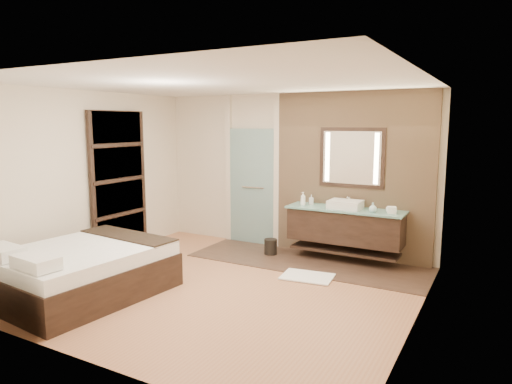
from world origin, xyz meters
The scene contains 15 objects.
floor centered at (0.00, 0.00, 0.00)m, with size 5.00×5.00×0.00m, color #A96947.
tile_strip centered at (0.60, 1.60, 0.01)m, with size 3.80×1.30×0.01m, color #37261E.
stone_wall centered at (1.10, 2.21, 1.35)m, with size 2.60×0.08×2.70m, color tan.
vanity centered at (1.10, 1.92, 0.58)m, with size 1.85×0.55×0.88m.
mirror_unit centered at (1.10, 2.16, 1.65)m, with size 1.06×0.04×0.96m.
frosted_door centered at (-0.75, 2.20, 1.14)m, with size 1.10×0.12×2.70m.
shoji_partition centered at (-2.43, 0.60, 1.21)m, with size 0.06×1.20×2.40m.
bed centered at (-1.41, -1.10, 0.32)m, with size 1.79×2.15×0.77m.
bath_mat centered at (0.89, 0.90, 0.02)m, with size 0.72×0.50×0.02m, color white.
waste_bin centered at (-0.10, 1.68, 0.13)m, with size 0.22×0.22×0.27m, color black.
tissue_box centered at (1.83, 1.87, 0.92)m, with size 0.12×0.12×0.10m, color white.
soap_bottle_a centered at (0.40, 1.86, 0.97)m, with size 0.08×0.08×0.22m, color white.
soap_bottle_b centered at (0.49, 2.00, 0.95)m, with size 0.07×0.07×0.16m, color #B2B2B2.
soap_bottle_c centered at (1.56, 1.81, 0.94)m, with size 0.12×0.12×0.15m, color #ADD9D9.
cup centered at (1.79, 1.90, 0.91)m, with size 0.11×0.11×0.09m, color white.
Camera 1 is at (3.27, -4.96, 2.20)m, focal length 32.00 mm.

